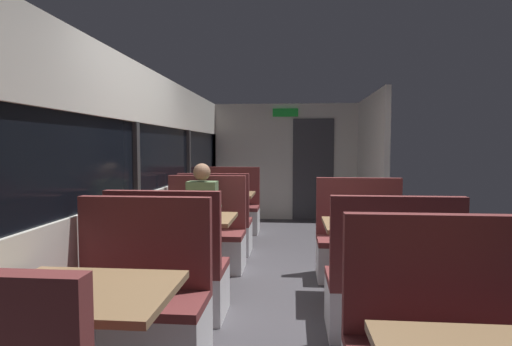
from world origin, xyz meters
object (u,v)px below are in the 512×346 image
Objects in this scene: dining_table_mid_window at (190,227)px; bench_far_window_facing_end at (216,229)px; dining_table_rear_aisle at (373,234)px; dining_table_near_window at (84,308)px; bench_rear_aisle_facing_entry at (360,249)px; bench_near_window_facing_entry at (137,313)px; bench_far_window_facing_entry at (231,213)px; bench_mid_window_facing_end at (169,279)px; bench_rear_aisle_facing_end at (390,294)px; bench_mid_window_facing_entry at (204,241)px; seated_passenger at (203,225)px; dining_table_far_window at (224,200)px.

bench_far_window_facing_end is at bearing 90.00° from dining_table_mid_window.
bench_far_window_facing_end reaches higher than dining_table_rear_aisle.
bench_far_window_facing_end reaches higher than dining_table_near_window.
bench_near_window_facing_entry is at bearing -132.90° from bench_rear_aisle_facing_entry.
bench_far_window_facing_entry is (0.00, 4.95, -0.31)m from dining_table_near_window.
dining_table_near_window is 1.46m from bench_mid_window_facing_end.
bench_rear_aisle_facing_end is at bearing -90.00° from bench_rear_aisle_facing_entry.
dining_table_near_window is 2.84m from bench_mid_window_facing_entry.
bench_near_window_facing_entry is 0.87× the size of seated_passenger.
bench_mid_window_facing_entry is (0.00, 1.40, 0.00)m from bench_mid_window_facing_end.
bench_far_window_facing_end is (0.00, 2.85, 0.00)m from bench_near_window_facing_entry.
bench_mid_window_facing_end is 1.00× the size of bench_rear_aisle_facing_entry.
dining_table_far_window is at bearing -90.00° from bench_far_window_facing_entry.
bench_near_window_facing_entry is 0.73m from bench_mid_window_facing_end.
bench_mid_window_facing_entry is (0.00, 2.83, -0.31)m from dining_table_near_window.
bench_mid_window_facing_end is 1.88m from dining_table_rear_aisle.
dining_table_rear_aisle is 0.71× the size of seated_passenger.
bench_near_window_facing_entry and bench_rear_aisle_facing_end have the same top height.
dining_table_near_window is 2.75m from seated_passenger.
bench_near_window_facing_entry and bench_rear_aisle_facing_entry have the same top height.
bench_rear_aisle_facing_entry is at bearing 47.10° from bench_near_window_facing_entry.
bench_far_window_facing_entry is 1.00× the size of bench_rear_aisle_facing_end.
dining_table_mid_window is 2.84m from bench_far_window_facing_entry.
bench_near_window_facing_entry is at bearing -145.58° from dining_table_rear_aisle.
dining_table_far_window is 1.00× the size of dining_table_rear_aisle.
dining_table_near_window is 0.82× the size of bench_far_window_facing_entry.
bench_rear_aisle_facing_end is (1.79, -2.33, 0.00)m from bench_far_window_facing_end.
bench_mid_window_facing_end is (0.00, 1.43, -0.31)m from dining_table_near_window.
bench_rear_aisle_facing_entry is (1.79, -0.93, 0.00)m from bench_far_window_facing_end.
bench_near_window_facing_entry is 1.87m from bench_rear_aisle_facing_end.
bench_mid_window_facing_entry reaches higher than dining_table_mid_window.
dining_table_near_window is at bearing -145.58° from bench_rear_aisle_facing_end.
bench_near_window_facing_entry is 1.00× the size of bench_far_window_facing_entry.
bench_mid_window_facing_end is at bearing -164.41° from dining_table_rear_aisle.
bench_mid_window_facing_entry is (0.00, 0.70, -0.31)m from dining_table_mid_window.
bench_rear_aisle_facing_end is (0.00, -0.70, -0.31)m from dining_table_rear_aisle.
bench_mid_window_facing_end is 0.87× the size of seated_passenger.
dining_table_near_window is at bearing -90.00° from bench_far_window_facing_end.
bench_mid_window_facing_end is at bearing 173.62° from bench_rear_aisle_facing_end.
dining_table_near_window is at bearing -124.29° from bench_rear_aisle_facing_entry.
dining_table_mid_window is 0.77m from bench_mid_window_facing_entry.
dining_table_rear_aisle is (1.79, 0.50, 0.31)m from bench_mid_window_facing_end.
dining_table_rear_aisle is (1.79, 1.23, 0.31)m from bench_near_window_facing_entry.
bench_near_window_facing_entry is at bearing -90.00° from bench_mid_window_facing_entry.
seated_passenger is at bearing -90.00° from dining_table_far_window.
dining_table_far_window is at bearing 90.00° from bench_mid_window_facing_entry.
bench_far_window_facing_entry is 0.87× the size of seated_passenger.
bench_far_window_facing_entry reaches higher than dining_table_near_window.
bench_mid_window_facing_entry is at bearing 90.00° from seated_passenger.
bench_far_window_facing_entry is at bearing 90.00° from bench_near_window_facing_entry.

